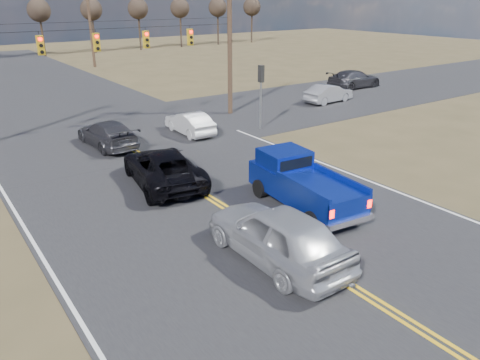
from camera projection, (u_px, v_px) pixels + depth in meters
ground at (316, 265)px, 14.41m from camera, size 160.00×160.00×0.00m
road_main at (167, 172)px, 22.01m from camera, size 14.00×120.00×0.02m
road_cross at (106, 134)px, 28.08m from camera, size 120.00×12.00×0.02m
signal_gantry at (107, 46)px, 26.33m from camera, size 19.60×4.83×10.00m
utility_poles at (103, 45)px, 25.40m from camera, size 19.60×58.32×10.00m
treeline at (52, 27)px, 32.79m from camera, size 87.00×117.80×7.40m
pickup_truck at (302, 183)px, 18.09m from camera, size 2.51×5.46×1.99m
silver_suv at (277, 234)px, 14.36m from camera, size 2.18×5.36×1.82m
black_suv at (163, 167)px, 20.34m from camera, size 3.46×5.92×1.55m
white_car_queue at (190, 123)px, 27.84m from camera, size 1.51×4.07×1.33m
dgrey_car_queue at (107, 134)px, 25.50m from camera, size 2.19×4.96×1.42m
cross_car_east_near at (328, 93)px, 36.02m from camera, size 1.87×4.38×1.40m
cross_car_east_far at (354, 79)px, 41.68m from camera, size 2.25×5.44×1.57m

